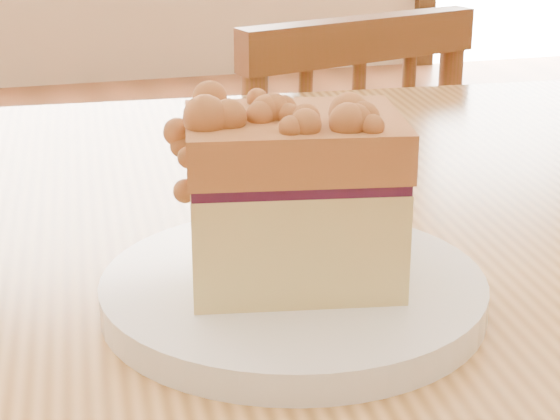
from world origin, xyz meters
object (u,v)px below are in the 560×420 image
at_px(cafe_chair_main, 301,277).
at_px(plate, 293,293).
at_px(cake_slice, 294,191).
at_px(cafe_table_main, 460,311).

height_order(cafe_chair_main, plate, cafe_chair_main).
xyz_separation_m(plate, cake_slice, (0.00, 0.00, 0.07)).
height_order(cafe_table_main, cafe_chair_main, cafe_chair_main).
height_order(cafe_table_main, plate, plate).
height_order(plate, cake_slice, cake_slice).
xyz_separation_m(cafe_table_main, cafe_chair_main, (0.03, 0.58, -0.22)).
xyz_separation_m(cafe_chair_main, plate, (-0.23, -0.74, 0.34)).
bearing_deg(cafe_chair_main, plate, 56.87).
distance_m(cafe_chair_main, plate, 0.84).
bearing_deg(cafe_table_main, cafe_chair_main, 90.70).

